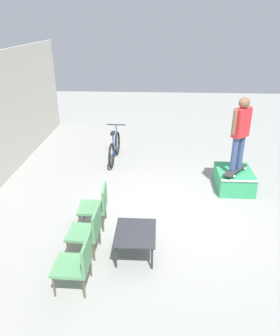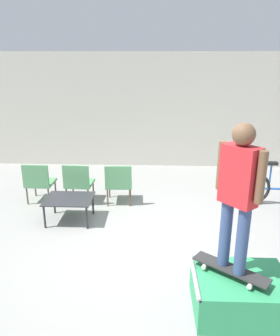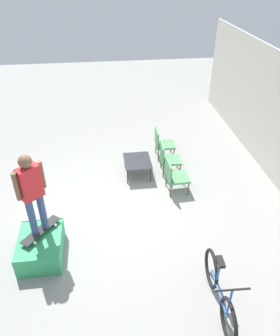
{
  "view_description": "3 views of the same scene",
  "coord_description": "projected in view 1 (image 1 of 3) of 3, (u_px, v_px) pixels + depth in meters",
  "views": [
    {
      "loc": [
        -5.77,
        0.49,
        3.7
      ],
      "look_at": [
        -0.0,
        0.81,
        1.03
      ],
      "focal_mm": 35.0,
      "sensor_mm": 36.0,
      "label": 1
    },
    {
      "loc": [
        0.21,
        -4.48,
        2.75
      ],
      "look_at": [
        -0.02,
        0.89,
        1.0
      ],
      "focal_mm": 35.0,
      "sensor_mm": 36.0,
      "label": 2
    },
    {
      "loc": [
        5.78,
        0.0,
        4.94
      ],
      "look_at": [
        0.02,
        0.73,
        1.07
      ],
      "focal_mm": 35.0,
      "sensor_mm": 36.0,
      "label": 3
    }
  ],
  "objects": [
    {
      "name": "person_skater",
      "position": [
        241.0,
        129.0,
        7.05
      ],
      "size": [
        0.4,
        0.46,
        1.65
      ],
      "rotation": [
        0.0,
        0.0,
        -0.88
      ],
      "color": "#384C7A",
      "rests_on": "skateboard_on_ramp"
    },
    {
      "name": "ground_plane",
      "position": [
        179.0,
        214.0,
        6.76
      ],
      "size": [
        24.0,
        24.0,
        0.0
      ],
      "primitive_type": "plane",
      "color": "gray"
    },
    {
      "name": "patio_chair_center",
      "position": [
        88.0,
        229.0,
        5.48
      ],
      "size": [
        0.55,
        0.55,
        0.84
      ],
      "rotation": [
        0.0,
        0.0,
        3.09
      ],
      "color": "brown",
      "rests_on": "ground_plane"
    },
    {
      "name": "patio_chair_left",
      "position": [
        77.0,
        262.0,
        4.75
      ],
      "size": [
        0.53,
        0.53,
        0.84
      ],
      "rotation": [
        0.0,
        0.0,
        3.12
      ],
      "color": "brown",
      "rests_on": "ground_plane"
    },
    {
      "name": "patio_chair_right",
      "position": [
        97.0,
        204.0,
        6.22
      ],
      "size": [
        0.54,
        0.54,
        0.84
      ],
      "rotation": [
        0.0,
        0.0,
        3.19
      ],
      "color": "brown",
      "rests_on": "ground_plane"
    },
    {
      "name": "coffee_table",
      "position": [
        135.0,
        234.0,
        5.48
      ],
      "size": [
        0.84,
        0.68,
        0.44
      ],
      "color": "#2D2D33",
      "rests_on": "ground_plane"
    },
    {
      "name": "skateboard_on_ramp",
      "position": [
        235.0,
        170.0,
        7.46
      ],
      "size": [
        0.82,
        0.69,
        0.07
      ],
      "rotation": [
        0.0,
        0.0,
        -0.65
      ],
      "color": "#2D2D2D",
      "rests_on": "skate_ramp_box"
    },
    {
      "name": "bicycle",
      "position": [
        115.0,
        148.0,
        9.13
      ],
      "size": [
        1.64,
        0.52,
        0.95
      ],
      "rotation": [
        0.0,
        0.0,
        -0.04
      ],
      "color": "black",
      "rests_on": "ground_plane"
    },
    {
      "name": "skate_ramp_box",
      "position": [
        234.0,
        179.0,
        7.7
      ],
      "size": [
        1.08,
        0.81,
        0.47
      ],
      "color": "#339E60",
      "rests_on": "ground_plane"
    }
  ]
}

